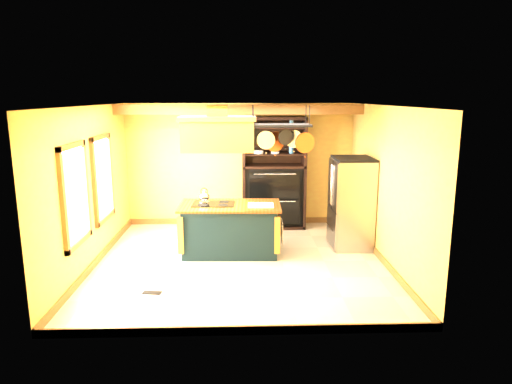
{
  "coord_description": "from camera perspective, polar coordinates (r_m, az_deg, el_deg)",
  "views": [
    {
      "loc": [
        0.03,
        -7.57,
        2.87
      ],
      "look_at": [
        0.29,
        0.3,
        1.19
      ],
      "focal_mm": 32.0,
      "sensor_mm": 36.0,
      "label": 1
    }
  ],
  "objects": [
    {
      "name": "refrigerator",
      "position": [
        8.88,
        11.77,
        -1.58
      ],
      "size": [
        0.73,
        0.86,
        1.69
      ],
      "color": "#919399",
      "rests_on": "floor"
    },
    {
      "name": "pot_rack",
      "position": [
        8.13,
        3.14,
        7.45
      ],
      "size": [
        1.17,
        0.53,
        0.83
      ],
      "color": "black",
      "rests_on": "ceiling"
    },
    {
      "name": "wall_front",
      "position": [
        5.29,
        -2.09,
        -4.66
      ],
      "size": [
        5.0,
        0.02,
        2.7
      ],
      "primitive_type": "cube",
      "color": "#E5BD53",
      "rests_on": "floor"
    },
    {
      "name": "floor",
      "position": [
        8.1,
        -1.97,
        -8.75
      ],
      "size": [
        5.0,
        5.0,
        0.0
      ],
      "primitive_type": "plane",
      "color": "beige",
      "rests_on": "ground"
    },
    {
      "name": "ceiling",
      "position": [
        7.57,
        -2.12,
        10.73
      ],
      "size": [
        5.0,
        5.0,
        0.0
      ],
      "primitive_type": "plane",
      "rotation": [
        3.14,
        0.0,
        0.0
      ],
      "color": "white",
      "rests_on": "wall_back"
    },
    {
      "name": "ceiling_beam",
      "position": [
        9.28,
        -2.08,
        10.28
      ],
      "size": [
        5.0,
        0.15,
        0.2
      ],
      "primitive_type": "cube",
      "color": "olive",
      "rests_on": "ceiling"
    },
    {
      "name": "window_near",
      "position": [
        7.36,
        -21.62,
        -0.35
      ],
      "size": [
        0.06,
        1.06,
        1.56
      ],
      "color": "olive",
      "rests_on": "wall_left"
    },
    {
      "name": "kitchen_island",
      "position": [
        8.42,
        -3.24,
        -4.57
      ],
      "size": [
        1.86,
        1.07,
        1.11
      ],
      "rotation": [
        0.0,
        0.0,
        -0.03
      ],
      "color": "black",
      "rests_on": "floor"
    },
    {
      "name": "floor_register",
      "position": [
        7.08,
        -12.87,
        -12.16
      ],
      "size": [
        0.3,
        0.16,
        0.01
      ],
      "primitive_type": "cube",
      "rotation": [
        0.0,
        0.0,
        -0.16
      ],
      "color": "black",
      "rests_on": "floor"
    },
    {
      "name": "window_far",
      "position": [
        8.67,
        -18.57,
        1.62
      ],
      "size": [
        0.06,
        1.06,
        1.56
      ],
      "color": "olive",
      "rests_on": "wall_left"
    },
    {
      "name": "hutch",
      "position": [
        10.02,
        2.2,
        0.82
      ],
      "size": [
        1.37,
        0.62,
        2.42
      ],
      "color": "black",
      "rests_on": "floor"
    },
    {
      "name": "range_hood",
      "position": [
        8.1,
        -4.8,
        7.46
      ],
      "size": [
        1.33,
        0.75,
        0.8
      ],
      "color": "#A27928",
      "rests_on": "ceiling"
    },
    {
      "name": "wall_left",
      "position": [
        8.13,
        -19.96,
        0.51
      ],
      "size": [
        0.02,
        5.0,
        2.7
      ],
      "primitive_type": "cube",
      "color": "#E5BD53",
      "rests_on": "floor"
    },
    {
      "name": "wall_back",
      "position": [
        10.19,
        -2.02,
        3.42
      ],
      "size": [
        5.0,
        0.02,
        2.7
      ],
      "primitive_type": "cube",
      "color": "#E5BD53",
      "rests_on": "floor"
    },
    {
      "name": "wall_right",
      "position": [
        8.11,
        15.91,
        0.75
      ],
      "size": [
        0.02,
        5.0,
        2.7
      ],
      "primitive_type": "cube",
      "color": "#E5BD53",
      "rests_on": "floor"
    }
  ]
}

